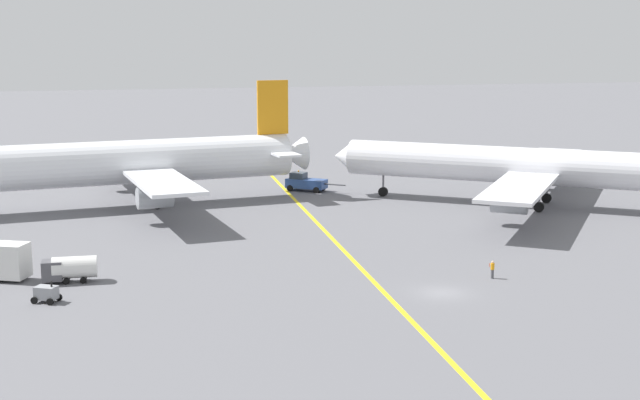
{
  "coord_description": "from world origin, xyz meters",
  "views": [
    {
      "loc": [
        -28.74,
        -72.85,
        22.63
      ],
      "look_at": [
        -4.92,
        25.26,
        4.0
      ],
      "focal_mm": 51.28,
      "sensor_mm": 36.0,
      "label": 1
    }
  ],
  "objects": [
    {
      "name": "airliner_being_pushed",
      "position": [
        25.07,
        35.87,
        5.23
      ],
      "size": [
        45.14,
        43.0,
        15.02
      ],
      "color": "silver",
      "rests_on": "ground"
    },
    {
      "name": "taxiway_stripe",
      "position": [
        -4.58,
        10.0,
        0.0
      ],
      "size": [
        5.17,
        119.93,
        0.01
      ],
      "primitive_type": "cube",
      "rotation": [
        0.0,
        0.0,
        -0.04
      ],
      "color": "yellow",
      "rests_on": "ground"
    },
    {
      "name": "ground_plane",
      "position": [
        0.0,
        0.0,
        0.0
      ],
      "size": [
        600.0,
        600.0,
        0.0
      ],
      "primitive_type": "plane",
      "color": "slate"
    },
    {
      "name": "gse_fuel_bowser_stubby",
      "position": [
        -31.99,
        11.3,
        1.33
      ],
      "size": [
        4.97,
        2.14,
        2.4
      ],
      "color": "silver",
      "rests_on": "ground"
    },
    {
      "name": "pushback_tug",
      "position": [
        -0.13,
        53.94,
        1.24
      ],
      "size": [
        7.93,
        6.43,
        2.94
      ],
      "color": "#2D4C8C",
      "rests_on": "ground"
    },
    {
      "name": "ground_crew_wing_walker_right",
      "position": [
        6.3,
        3.37,
        0.88
      ],
      "size": [
        0.5,
        0.36,
        1.69
      ],
      "color": "#4C4C51",
      "rests_on": "ground"
    },
    {
      "name": "gse_gpu_cart_small",
      "position": [
        -33.7,
        5.21,
        0.79
      ],
      "size": [
        2.61,
        2.41,
        1.9
      ],
      "color": "gray",
      "rests_on": "ground"
    },
    {
      "name": "airliner_at_gate_left",
      "position": [
        -25.12,
        48.03,
        5.73
      ],
      "size": [
        49.77,
        44.63,
        16.11
      ],
      "color": "white",
      "rests_on": "ground"
    }
  ]
}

